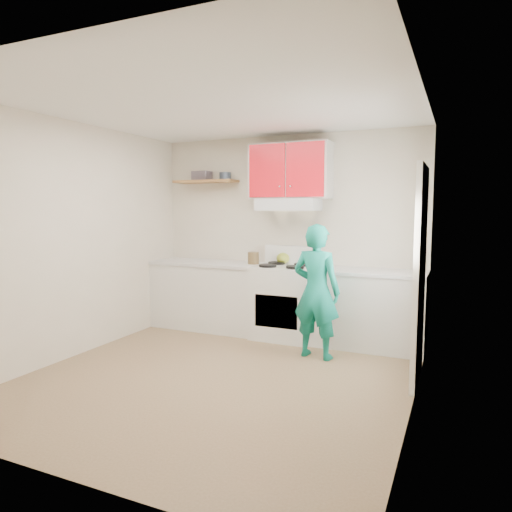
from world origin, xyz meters
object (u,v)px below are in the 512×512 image
at_px(tin, 225,176).
at_px(crock, 253,259).
at_px(stove, 285,302).
at_px(person, 316,291).
at_px(kettle, 283,258).

xyz_separation_m(tin, crock, (0.48, -0.14, -1.10)).
xyz_separation_m(stove, crock, (-0.46, 0.04, 0.53)).
distance_m(crock, person, 1.26).
distance_m(tin, person, 2.19).
bearing_deg(kettle, crock, -159.47).
bearing_deg(stove, tin, 169.02).
xyz_separation_m(kettle, person, (0.70, -0.82, -0.25)).
xyz_separation_m(tin, kettle, (0.83, 0.03, -1.09)).
xyz_separation_m(kettle, crock, (-0.35, -0.17, -0.00)).
bearing_deg(stove, kettle, 117.95).
height_order(tin, person, tin).
bearing_deg(stove, crock, 174.80).
distance_m(stove, person, 0.89).
relative_size(stove, person, 0.62).
bearing_deg(person, stove, -38.34).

